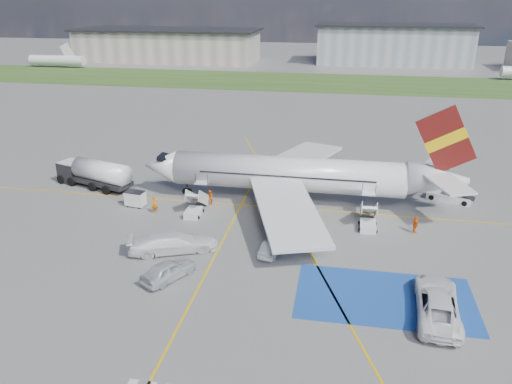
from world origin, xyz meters
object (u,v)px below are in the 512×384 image
belt_loader (449,198)px  car_silver_b (272,247)px  van_white_a (438,299)px  fuel_tanker (95,176)px  airliner (301,175)px  car_silver_a (168,270)px  gpu_cart (135,199)px  van_white_b (173,240)px

belt_loader → car_silver_b: belt_loader is taller
belt_loader → van_white_a: size_ratio=0.81×
fuel_tanker → van_white_a: fuel_tanker is taller
airliner → belt_loader: 17.62m
car_silver_b → airliner: bearing=-85.6°
car_silver_a → car_silver_b: 9.91m
airliner → gpu_cart: (-18.18, -4.38, -2.58)m
car_silver_b → van_white_b: (-9.13, -1.19, 0.53)m
gpu_cart → van_white_b: bearing=-42.0°
fuel_tanker → belt_loader: bearing=22.5°
airliner → car_silver_b: bearing=-96.3°
airliner → car_silver_b: (-1.38, -12.52, -2.71)m
car_silver_a → van_white_a: (21.55, -1.06, 0.39)m
belt_loader → car_silver_a: size_ratio=1.07×
car_silver_a → gpu_cart: bearing=-27.7°
airliner → fuel_tanker: 25.52m
belt_loader → car_silver_a: car_silver_a is taller
van_white_b → gpu_cart: bearing=17.7°
fuel_tanker → belt_loader: fuel_tanker is taller
belt_loader → van_white_b: bearing=-128.4°
fuel_tanker → car_silver_b: (24.07, -12.90, -0.80)m
car_silver_a → car_silver_b: (7.98, 5.86, -0.17)m
fuel_tanker → van_white_b: size_ratio=1.71×
van_white_b → car_silver_b: bearing=-104.3°
airliner → gpu_cart: 18.88m
gpu_cart → belt_loader: 36.06m
van_white_a → van_white_b: bearing=-9.7°
car_silver_b → van_white_b: van_white_b is taller
fuel_tanker → belt_loader: size_ratio=1.98×
belt_loader → car_silver_a: (-26.36, -21.90, 0.47)m
gpu_cart → van_white_a: bearing=-17.8°
airliner → car_silver_a: 20.78m
van_white_a → van_white_b: 23.40m
airliner → car_silver_b: airliner is taller
airliner → van_white_a: (12.19, -19.44, -2.15)m
fuel_tanker → gpu_cart: bearing=-15.0°
car_silver_a → van_white_a: size_ratio=0.76×
fuel_tanker → van_white_b: (14.95, -14.10, -0.27)m
airliner → car_silver_a: size_ratio=7.33×
airliner → van_white_b: 17.41m
car_silver_a → car_silver_b: size_ratio=1.21×
car_silver_b → van_white_b: bearing=18.1°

